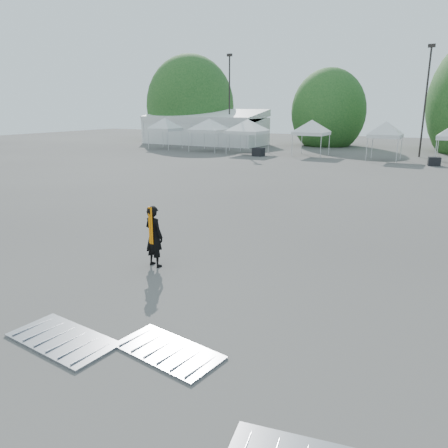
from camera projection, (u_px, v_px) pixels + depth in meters
The scene contains 16 objects.
ground at pixel (227, 245), 14.71m from camera, with size 120.00×120.00×0.00m, color #474442.
marquee at pixel (205, 128), 54.04m from camera, with size 15.00×6.25×4.23m.
light_pole_west at pixel (229, 95), 50.36m from camera, with size 0.60×0.25×10.30m.
light_pole_east at pixel (426, 95), 39.00m from camera, with size 0.60×0.25×9.80m.
tree_far_w at pixel (190, 107), 57.77m from camera, with size 4.80×4.80×7.30m.
tree_mid_w at pixel (328, 112), 51.29m from camera, with size 4.16×4.16×6.33m.
tent_a at pixel (165, 120), 47.71m from camera, with size 4.01×4.01×3.88m.
tent_b at pixel (209, 121), 45.09m from camera, with size 4.68×4.68×3.88m.
tent_c at pixel (248, 122), 42.77m from camera, with size 4.72×4.72×3.88m.
tent_d at pixel (312, 123), 40.82m from camera, with size 4.17×4.17×3.88m.
tent_e at pixel (386, 124), 37.11m from camera, with size 3.76×3.76×3.88m.
man at pixel (154, 236), 12.57m from camera, with size 0.74×0.57×1.80m.
barrier_left at pixel (63, 339), 8.68m from camera, with size 2.35×1.34×0.07m.
barrier_mid at pixel (168, 351), 8.27m from camera, with size 2.20×1.33×0.07m.
crate_west at pixel (258, 152), 41.04m from camera, with size 1.00×0.78×0.78m, color black.
crate_mid at pixel (434, 161), 34.36m from camera, with size 0.88×0.69×0.69m, color black.
Camera 1 is at (6.62, -12.36, 4.51)m, focal length 35.00 mm.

